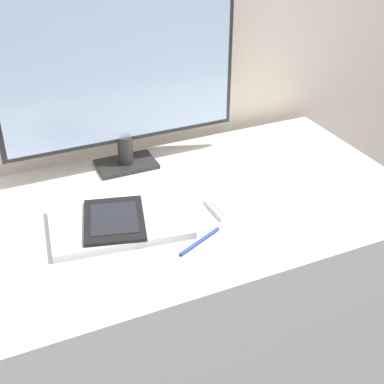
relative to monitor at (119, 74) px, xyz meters
name	(u,v)px	position (x,y,z in m)	size (l,w,h in m)	color
desk	(171,314)	(0.03, -0.25, -0.64)	(1.29, 0.67, 0.74)	silver
monitor	(119,74)	(0.00, 0.00, 0.00)	(0.66, 0.11, 0.50)	#262626
keyboard	(260,198)	(0.25, -0.32, -0.27)	(0.27, 0.10, 0.01)	silver
laptop	(119,222)	(-0.11, -0.28, -0.26)	(0.35, 0.25, 0.02)	#BCBCC1
ereader	(114,220)	(-0.12, -0.29, -0.25)	(0.18, 0.22, 0.01)	black
pen	(200,242)	(0.04, -0.42, -0.27)	(0.12, 0.06, 0.01)	navy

